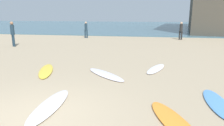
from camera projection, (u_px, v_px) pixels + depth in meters
ground_plane at (35, 118)px, 4.99m from camera, size 120.00×120.00×0.00m
ocean_water at (136, 26)px, 41.81m from camera, size 120.00×40.00×0.08m
surfboard_0 at (46, 71)px, 8.97m from camera, size 1.38×2.42×0.08m
surfboard_1 at (106, 74)px, 8.44m from camera, size 2.06×2.04×0.07m
surfboard_2 at (217, 103)px, 5.74m from camera, size 0.56×2.09×0.07m
surfboard_3 at (50, 105)px, 5.59m from camera, size 0.67×2.34×0.07m
surfboard_4 at (174, 122)px, 4.72m from camera, size 1.36×2.32×0.08m
surfboard_5 at (156, 69)px, 9.29m from camera, size 1.11×2.02×0.08m
beachgoer_near at (86, 29)px, 21.11m from camera, size 0.34×0.29×1.65m
beachgoer_mid at (13, 32)px, 15.56m from camera, size 0.39×0.39×1.87m
beachgoer_far at (181, 30)px, 19.63m from camera, size 0.38×0.38×1.68m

